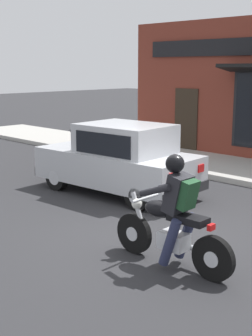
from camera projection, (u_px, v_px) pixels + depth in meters
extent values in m
plane|color=#2B2B2D|center=(162.00, 232.00, 8.01)|extent=(80.00, 80.00, 0.00)
cube|color=#ADAAA3|center=(196.00, 162.00, 13.58)|extent=(2.60, 22.00, 0.14)
cube|color=#2D2319|center=(186.00, 121.00, 15.20)|extent=(0.04, 0.90, 2.10)
cylinder|color=black|center=(134.00, 233.00, 7.07)|extent=(0.11, 0.62, 0.62)
cylinder|color=silver|center=(134.00, 233.00, 7.07)|extent=(0.13, 0.22, 0.22)
cylinder|color=black|center=(213.00, 259.00, 6.13)|extent=(0.11, 0.62, 0.62)
cylinder|color=silver|center=(213.00, 259.00, 6.13)|extent=(0.13, 0.22, 0.22)
cube|color=silver|center=(174.00, 240.00, 6.55)|extent=(0.29, 0.41, 0.24)
ellipsoid|color=black|center=(160.00, 209.00, 6.63)|extent=(0.31, 0.53, 0.24)
cube|color=black|center=(188.00, 219.00, 6.32)|extent=(0.27, 0.57, 0.10)
cylinder|color=silver|center=(139.00, 215.00, 6.94)|extent=(0.08, 0.33, 0.68)
cylinder|color=silver|center=(146.00, 198.00, 6.80)|extent=(0.56, 0.05, 0.04)
sphere|color=silver|center=(137.00, 204.00, 6.93)|extent=(0.16, 0.16, 0.16)
cylinder|color=silver|center=(204.00, 251.00, 6.42)|extent=(0.09, 0.55, 0.08)
cube|color=red|center=(211.00, 227.00, 6.08)|extent=(0.12, 0.06, 0.08)
cylinder|color=#282D4C|center=(170.00, 243.00, 6.37)|extent=(0.15, 0.35, 0.71)
cylinder|color=#282D4C|center=(186.00, 236.00, 6.62)|extent=(0.15, 0.35, 0.71)
cube|color=#232328|center=(178.00, 194.00, 6.37)|extent=(0.35, 0.34, 0.57)
cylinder|color=#232328|center=(155.00, 190.00, 6.38)|extent=(0.10, 0.52, 0.26)
cylinder|color=#232328|center=(173.00, 185.00, 6.67)|extent=(0.10, 0.52, 0.26)
sphere|color=black|center=(175.00, 164.00, 6.32)|extent=(0.26, 0.26, 0.26)
cube|color=#1E4728|center=(187.00, 194.00, 6.26)|extent=(0.29, 0.25, 0.42)
cylinder|color=black|center=(57.00, 177.00, 10.71)|extent=(0.22, 0.61, 0.60)
cylinder|color=silver|center=(57.00, 177.00, 10.71)|extent=(0.22, 0.34, 0.33)
cylinder|color=black|center=(100.00, 167.00, 11.78)|extent=(0.22, 0.61, 0.60)
cylinder|color=silver|center=(100.00, 167.00, 11.78)|extent=(0.22, 0.34, 0.33)
cylinder|color=black|center=(138.00, 195.00, 9.19)|extent=(0.22, 0.61, 0.60)
cylinder|color=silver|center=(138.00, 195.00, 9.19)|extent=(0.22, 0.34, 0.33)
cylinder|color=black|center=(179.00, 182.00, 10.26)|extent=(0.22, 0.61, 0.60)
cylinder|color=silver|center=(179.00, 182.00, 10.26)|extent=(0.22, 0.34, 0.33)
cube|color=#B7BABF|center=(117.00, 167.00, 10.42)|extent=(1.89, 3.80, 0.70)
cube|color=#B7BABF|center=(125.00, 139.00, 10.13)|extent=(1.57, 2.00, 0.66)
cube|color=black|center=(96.00, 138.00, 10.69)|extent=(1.35, 0.44, 0.51)
cube|color=black|center=(102.00, 144.00, 9.59)|extent=(0.14, 1.52, 0.46)
cube|color=black|center=(146.00, 137.00, 10.67)|extent=(0.14, 1.52, 0.46)
cube|color=silver|center=(45.00, 155.00, 11.20)|extent=(0.24, 0.06, 0.14)
cube|color=red|center=(172.00, 177.00, 8.83)|extent=(0.20, 0.05, 0.16)
cube|color=silver|center=(76.00, 149.00, 11.95)|extent=(0.24, 0.06, 0.14)
cube|color=red|center=(201.00, 168.00, 9.59)|extent=(0.20, 0.05, 0.16)
cube|color=#28282B|center=(62.00, 166.00, 11.63)|extent=(1.61, 0.23, 0.20)
cube|color=#28282B|center=(185.00, 191.00, 9.31)|extent=(1.61, 0.23, 0.20)
cylinder|color=red|center=(109.00, 149.00, 14.92)|extent=(0.24, 0.24, 0.16)
cylinder|color=red|center=(109.00, 137.00, 14.84)|extent=(0.18, 0.18, 0.58)
sphere|color=red|center=(109.00, 127.00, 14.77)|extent=(0.20, 0.20, 0.20)
cylinder|color=red|center=(106.00, 136.00, 14.74)|extent=(0.10, 0.08, 0.08)
cylinder|color=red|center=(112.00, 135.00, 14.92)|extent=(0.10, 0.08, 0.08)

